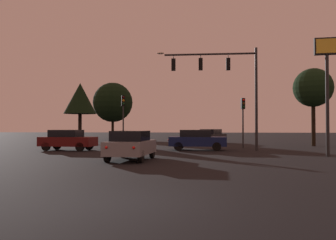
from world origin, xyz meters
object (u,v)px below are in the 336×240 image
traffic_light_corner_right (123,111)px  car_crossing_left (68,140)px  traffic_light_corner_left (243,113)px  car_crossing_right (197,140)px  store_sign_illuminated (327,69)px  traffic_signal_mast_arm (224,77)px  car_far_lane (211,136)px  tree_left_far (113,102)px  tree_behind_sign (80,99)px  car_nearside_lane (131,145)px  tree_center_horizon (313,88)px

traffic_light_corner_right → car_crossing_left: 5.74m
traffic_light_corner_left → traffic_light_corner_right: size_ratio=0.92×
car_crossing_right → store_sign_illuminated: 10.00m
traffic_signal_mast_arm → traffic_light_corner_right: bearing=159.8°
car_crossing_left → car_far_lane: bearing=48.4°
traffic_light_corner_right → tree_left_far: (-6.34, 20.39, 2.26)m
traffic_light_corner_left → store_sign_illuminated: store_sign_illuminated is taller
traffic_light_corner_left → car_crossing_left: bearing=-164.3°
car_crossing_left → tree_behind_sign: size_ratio=0.63×
car_crossing_right → car_far_lane: 11.30m
car_crossing_left → car_crossing_right: (9.55, 1.14, 0.00)m
tree_left_far → traffic_light_corner_right: bearing=-72.7°
tree_left_far → tree_behind_sign: bearing=-93.2°
traffic_light_corner_left → car_far_lane: size_ratio=0.84×
traffic_light_corner_right → tree_behind_sign: tree_behind_sign is taller
traffic_light_corner_left → car_crossing_right: traffic_light_corner_left is taller
car_nearside_lane → car_crossing_left: bearing=132.1°
car_crossing_right → tree_left_far: tree_left_far is taller
car_nearside_lane → tree_behind_sign: 22.40m
tree_behind_sign → tree_center_horizon: tree_center_horizon is taller
car_crossing_left → car_crossing_right: size_ratio=0.98×
store_sign_illuminated → tree_behind_sign: size_ratio=1.03×
traffic_light_corner_left → car_far_lane: bearing=104.8°
traffic_signal_mast_arm → tree_center_horizon: 10.78m
traffic_light_corner_left → tree_left_far: 26.56m
traffic_light_corner_left → tree_center_horizon: 8.23m
car_far_lane → car_crossing_right: bearing=-97.2°
traffic_signal_mast_arm → traffic_light_corner_left: traffic_signal_mast_arm is taller
car_crossing_right → tree_behind_sign: size_ratio=0.64×
car_crossing_left → tree_center_horizon: bearing=21.0°
tree_center_horizon → traffic_signal_mast_arm: bearing=-141.8°
tree_behind_sign → store_sign_illuminated: bearing=-38.1°
tree_center_horizon → traffic_light_corner_left: bearing=-149.7°
traffic_light_corner_right → car_nearside_lane: size_ratio=1.08×
car_nearside_lane → tree_left_far: 33.07m
traffic_signal_mast_arm → traffic_light_corner_left: bearing=58.0°
store_sign_illuminated → tree_behind_sign: 26.61m
tree_center_horizon → store_sign_illuminated: bearing=-104.1°
traffic_light_corner_left → tree_center_horizon: bearing=30.3°
car_crossing_left → car_far_lane: size_ratio=0.86×
tree_left_far → car_crossing_right: bearing=-61.6°
car_crossing_right → store_sign_illuminated: store_sign_illuminated is taller
car_nearside_lane → tree_center_horizon: size_ratio=0.58×
traffic_signal_mast_arm → car_crossing_left: bearing=-174.9°
tree_behind_sign → car_crossing_left: bearing=-73.6°
traffic_signal_mast_arm → tree_behind_sign: bearing=142.6°
traffic_light_corner_left → car_crossing_right: size_ratio=0.95×
store_sign_illuminated → tree_left_far: 34.73m
tree_left_far → tree_center_horizon: size_ratio=1.17×
traffic_light_corner_left → store_sign_illuminated: bearing=-62.0°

